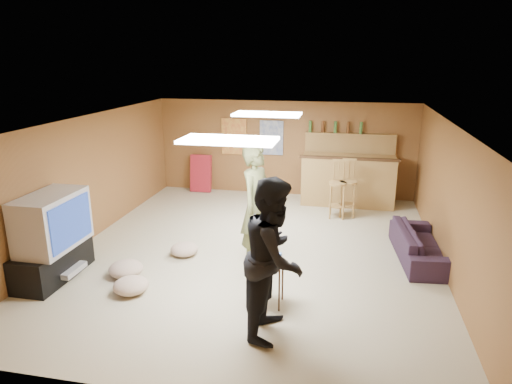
% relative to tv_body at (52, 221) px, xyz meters
% --- Properties ---
extents(ground, '(7.00, 7.00, 0.00)m').
position_rel_tv_body_xyz_m(ground, '(2.65, 1.50, -0.90)').
color(ground, tan).
rests_on(ground, ground).
extents(ceiling, '(6.00, 7.00, 0.02)m').
position_rel_tv_body_xyz_m(ceiling, '(2.65, 1.50, 1.30)').
color(ceiling, silver).
rests_on(ceiling, ground).
extents(wall_back, '(6.00, 0.02, 2.20)m').
position_rel_tv_body_xyz_m(wall_back, '(2.65, 5.00, 0.20)').
color(wall_back, brown).
rests_on(wall_back, ground).
extents(wall_front, '(6.00, 0.02, 2.20)m').
position_rel_tv_body_xyz_m(wall_front, '(2.65, -2.00, 0.20)').
color(wall_front, brown).
rests_on(wall_front, ground).
extents(wall_left, '(0.02, 7.00, 2.20)m').
position_rel_tv_body_xyz_m(wall_left, '(-0.35, 1.50, 0.20)').
color(wall_left, brown).
rests_on(wall_left, ground).
extents(wall_right, '(0.02, 7.00, 2.20)m').
position_rel_tv_body_xyz_m(wall_right, '(5.65, 1.50, 0.20)').
color(wall_right, brown).
rests_on(wall_right, ground).
extents(tv_stand, '(0.55, 1.30, 0.50)m').
position_rel_tv_body_xyz_m(tv_stand, '(-0.07, 0.00, -0.65)').
color(tv_stand, black).
rests_on(tv_stand, ground).
extents(dvd_box, '(0.35, 0.50, 0.08)m').
position_rel_tv_body_xyz_m(dvd_box, '(0.15, 0.00, -0.75)').
color(dvd_box, '#B2B2B7').
rests_on(dvd_box, tv_stand).
extents(tv_body, '(0.60, 1.10, 0.80)m').
position_rel_tv_body_xyz_m(tv_body, '(0.00, 0.00, 0.00)').
color(tv_body, '#B2B2B7').
rests_on(tv_body, tv_stand).
extents(tv_screen, '(0.02, 0.95, 0.65)m').
position_rel_tv_body_xyz_m(tv_screen, '(0.31, 0.00, 0.00)').
color(tv_screen, navy).
rests_on(tv_screen, tv_body).
extents(bar_counter, '(2.00, 0.60, 1.10)m').
position_rel_tv_body_xyz_m(bar_counter, '(4.15, 4.45, -0.35)').
color(bar_counter, olive).
rests_on(bar_counter, ground).
extents(bar_lip, '(2.10, 0.12, 0.05)m').
position_rel_tv_body_xyz_m(bar_lip, '(4.15, 4.20, 0.20)').
color(bar_lip, '#392212').
rests_on(bar_lip, bar_counter).
extents(bar_shelf, '(2.00, 0.18, 0.05)m').
position_rel_tv_body_xyz_m(bar_shelf, '(4.15, 4.90, 0.60)').
color(bar_shelf, olive).
rests_on(bar_shelf, bar_backing).
extents(bar_backing, '(2.00, 0.14, 0.60)m').
position_rel_tv_body_xyz_m(bar_backing, '(4.15, 4.92, 0.30)').
color(bar_backing, olive).
rests_on(bar_backing, bar_counter).
extents(poster_left, '(0.60, 0.03, 0.85)m').
position_rel_tv_body_xyz_m(poster_left, '(1.45, 4.96, 0.45)').
color(poster_left, '#BF3F26').
rests_on(poster_left, wall_back).
extents(poster_right, '(0.55, 0.03, 0.80)m').
position_rel_tv_body_xyz_m(poster_right, '(2.35, 4.96, 0.45)').
color(poster_right, '#334C99').
rests_on(poster_right, wall_back).
extents(folding_chair_stack, '(0.50, 0.26, 0.91)m').
position_rel_tv_body_xyz_m(folding_chair_stack, '(0.65, 4.80, -0.45)').
color(folding_chair_stack, '#A81F2D').
rests_on(folding_chair_stack, ground).
extents(ceiling_panel_front, '(1.20, 0.60, 0.04)m').
position_rel_tv_body_xyz_m(ceiling_panel_front, '(2.65, 0.00, 1.27)').
color(ceiling_panel_front, white).
rests_on(ceiling_panel_front, ceiling).
extents(ceiling_panel_back, '(1.20, 0.60, 0.04)m').
position_rel_tv_body_xyz_m(ceiling_panel_back, '(2.65, 2.70, 1.27)').
color(ceiling_panel_back, white).
rests_on(ceiling_panel_back, ceiling).
extents(person_olive, '(0.65, 0.81, 1.93)m').
position_rel_tv_body_xyz_m(person_olive, '(2.79, 1.09, 0.06)').
color(person_olive, '#636A3D').
rests_on(person_olive, ground).
extents(person_black, '(0.78, 0.97, 1.90)m').
position_rel_tv_body_xyz_m(person_black, '(3.35, -0.68, 0.05)').
color(person_black, black).
rests_on(person_black, ground).
extents(sofa, '(0.85, 1.81, 0.51)m').
position_rel_tv_body_xyz_m(sofa, '(5.35, 1.78, -0.64)').
color(sofa, black).
rests_on(sofa, ground).
extents(tray_table, '(0.55, 0.49, 0.60)m').
position_rel_tv_body_xyz_m(tray_table, '(3.15, -0.11, -0.60)').
color(tray_table, '#392212').
rests_on(tray_table, ground).
extents(cup_red_near, '(0.11, 0.11, 0.12)m').
position_rel_tv_body_xyz_m(cup_red_near, '(3.03, -0.04, -0.24)').
color(cup_red_near, red).
rests_on(cup_red_near, tray_table).
extents(cup_red_far, '(0.09, 0.09, 0.10)m').
position_rel_tv_body_xyz_m(cup_red_far, '(3.24, -0.20, -0.25)').
color(cup_red_far, red).
rests_on(cup_red_far, tray_table).
extents(cup_blue, '(0.09, 0.09, 0.11)m').
position_rel_tv_body_xyz_m(cup_blue, '(3.31, -0.03, -0.24)').
color(cup_blue, '#16449C').
rests_on(cup_blue, tray_table).
extents(bar_stool_left, '(0.44, 0.44, 1.07)m').
position_rel_tv_body_xyz_m(bar_stool_left, '(3.96, 3.54, -0.37)').
color(bar_stool_left, olive).
rests_on(bar_stool_left, ground).
extents(bar_stool_right, '(0.43, 0.43, 1.29)m').
position_rel_tv_body_xyz_m(bar_stool_right, '(4.16, 3.67, -0.25)').
color(bar_stool_right, olive).
rests_on(bar_stool_right, ground).
extents(cushion_near_tv, '(0.51, 0.51, 0.23)m').
position_rel_tv_body_xyz_m(cushion_near_tv, '(0.95, 0.26, -0.79)').
color(cushion_near_tv, tan).
rests_on(cushion_near_tv, ground).
extents(cushion_mid, '(0.60, 0.60, 0.21)m').
position_rel_tv_body_xyz_m(cushion_mid, '(1.55, 1.15, -0.80)').
color(cushion_mid, tan).
rests_on(cushion_mid, ground).
extents(cushion_far, '(0.50, 0.50, 0.22)m').
position_rel_tv_body_xyz_m(cushion_far, '(1.26, -0.20, -0.79)').
color(cushion_far, tan).
rests_on(cushion_far, ground).
extents(bottle_row, '(1.20, 0.08, 0.26)m').
position_rel_tv_body_xyz_m(bottle_row, '(3.81, 4.88, 0.75)').
color(bottle_row, '#3F7233').
rests_on(bottle_row, bar_shelf).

